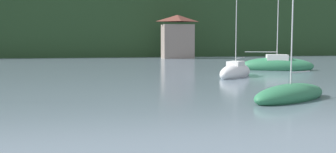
{
  "coord_description": "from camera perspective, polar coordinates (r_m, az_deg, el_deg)",
  "views": [
    {
      "loc": [
        -3.87,
        20.71,
        3.22
      ],
      "look_at": [
        0.0,
        39.21,
        1.5
      ],
      "focal_mm": 42.49,
      "sensor_mm": 36.0,
      "label": 1
    }
  ],
  "objects": [
    {
      "name": "shore_building_central",
      "position": [
        71.36,
        1.38,
        5.64
      ],
      "size": [
        5.71,
        3.57,
        7.73
      ],
      "color": "gray",
      "rests_on": "ground_plane"
    },
    {
      "name": "sailboat_mid_4",
      "position": [
        22.44,
        17.15,
        -2.54
      ],
      "size": [
        6.19,
        4.67,
        8.13
      ],
      "rotation": [
        0.0,
        0.0,
        3.66
      ],
      "color": "#2D754C",
      "rests_on": "ground_plane"
    },
    {
      "name": "sailboat_far_7",
      "position": [
        44.67,
        15.33,
        1.54
      ],
      "size": [
        8.19,
        5.13,
        9.92
      ],
      "rotation": [
        0.0,
        0.0,
        5.93
      ],
      "color": "#2D754C",
      "rests_on": "ground_plane"
    },
    {
      "name": "sailboat_far_9",
      "position": [
        35.62,
        9.66,
        0.63
      ],
      "size": [
        5.31,
        5.68,
        8.1
      ],
      "rotation": [
        0.0,
        0.0,
        3.99
      ],
      "color": "white",
      "rests_on": "ground_plane"
    }
  ]
}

